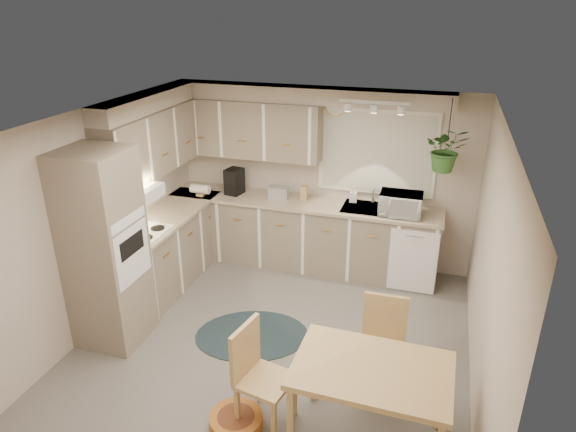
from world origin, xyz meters
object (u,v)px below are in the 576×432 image
object	(u,v)px
dining_table	(369,406)
microwave	(401,202)
chair_left	(266,378)
chair_back	(381,349)
braided_rug	(252,335)
pet_bed	(236,421)

from	to	relation	value
dining_table	microwave	world-z (taller)	microwave
chair_left	microwave	distance (m)	2.94
chair_left	chair_back	xyz separation A→B (m)	(0.87, 0.69, -0.01)
chair_left	chair_back	size ratio (longest dim) A/B	1.02
chair_left	dining_table	bearing A→B (deg)	102.89
braided_rug	dining_table	bearing A→B (deg)	-37.28
braided_rug	pet_bed	world-z (taller)	pet_bed
dining_table	microwave	size ratio (longest dim) A/B	2.38
chair_left	chair_back	world-z (taller)	chair_left
braided_rug	microwave	distance (m)	2.40
dining_table	pet_bed	distance (m)	1.16
dining_table	microwave	xyz separation A→B (m)	(-0.08, 2.73, 0.73)
chair_left	pet_bed	xyz separation A→B (m)	(-0.23, -0.13, -0.41)
chair_back	pet_bed	distance (m)	1.44
chair_left	pet_bed	world-z (taller)	chair_left
braided_rug	pet_bed	distance (m)	1.29
chair_back	braided_rug	world-z (taller)	chair_back
chair_back	pet_bed	size ratio (longest dim) A/B	1.96
chair_left	microwave	bearing A→B (deg)	175.39
dining_table	microwave	distance (m)	2.83
chair_back	microwave	distance (m)	2.17
microwave	pet_bed	bearing A→B (deg)	-110.21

